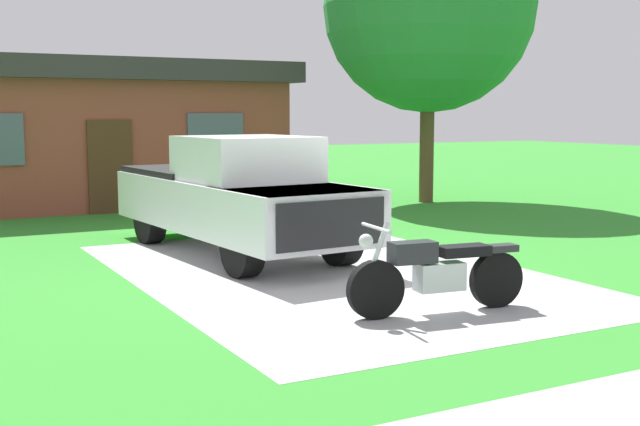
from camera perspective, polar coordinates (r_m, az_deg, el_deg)
ground_plane at (r=11.57m, az=0.73°, el=-4.26°), size 80.00×80.00×0.00m
driveway_pad at (r=11.57m, az=0.73°, el=-4.24°), size 5.33×7.92×0.01m
motorcycle at (r=9.33m, az=8.16°, el=-4.13°), size 2.21×0.70×1.09m
pickup_truck at (r=13.23m, az=-6.01°, el=1.31°), size 2.44×5.76×1.90m
shade_tree at (r=20.93m, az=7.64°, el=14.13°), size 5.24×5.24×7.50m
neighbor_house at (r=21.33m, az=-16.13°, el=5.50°), size 9.60×5.60×3.50m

